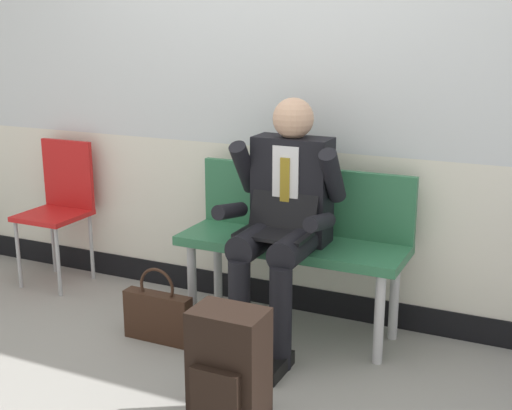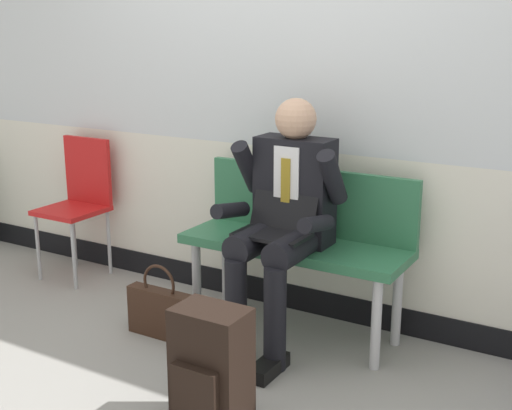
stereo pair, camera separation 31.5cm
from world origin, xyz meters
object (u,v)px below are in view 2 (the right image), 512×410
(bench_with_person, at_px, (300,234))
(handbag, at_px, (160,311))
(backpack, at_px, (211,369))
(person_seated, at_px, (283,217))
(folding_chair, at_px, (80,194))

(bench_with_person, height_order, handbag, bench_with_person)
(bench_with_person, distance_m, backpack, 1.06)
(person_seated, xyz_separation_m, backpack, (0.11, -0.82, -0.43))
(person_seated, height_order, handbag, person_seated)
(backpack, xyz_separation_m, handbag, (-0.70, 0.55, -0.11))
(folding_chair, bearing_deg, backpack, -31.01)
(handbag, bearing_deg, bench_with_person, 38.38)
(person_seated, distance_m, backpack, 0.93)
(bench_with_person, height_order, backpack, bench_with_person)
(backpack, height_order, folding_chair, folding_chair)
(bench_with_person, relative_size, person_seated, 0.95)
(bench_with_person, distance_m, handbag, 0.85)
(backpack, bearing_deg, person_seated, 97.78)
(bench_with_person, bearing_deg, folding_chair, 178.66)
(backpack, relative_size, handbag, 1.27)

